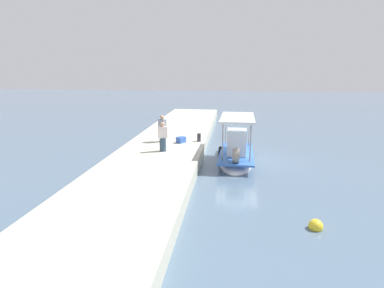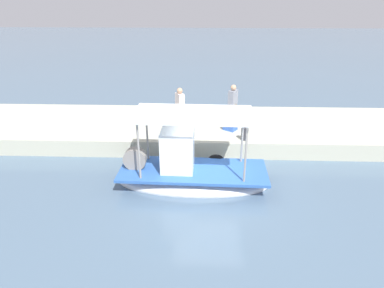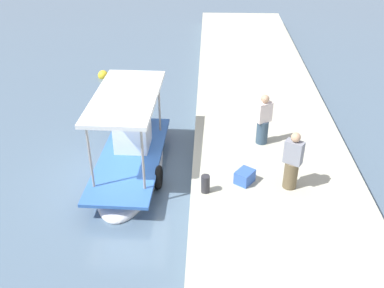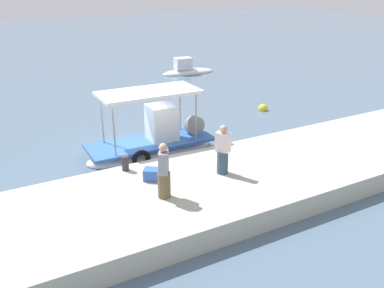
{
  "view_description": "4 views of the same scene",
  "coord_description": "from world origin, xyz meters",
  "px_view_note": "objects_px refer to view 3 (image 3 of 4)",
  "views": [
    {
      "loc": [
        18.93,
        -0.48,
        5.35
      ],
      "look_at": [
        0.47,
        -2.73,
        0.97
      ],
      "focal_mm": 30.29,
      "sensor_mm": 36.0,
      "label": 1
    },
    {
      "loc": [
        0.22,
        10.4,
        6.22
      ],
      "look_at": [
        0.67,
        -1.85,
        0.78
      ],
      "focal_mm": 31.85,
      "sensor_mm": 36.0,
      "label": 2
    },
    {
      "loc": [
        -11.16,
        -2.52,
        8.0
      ],
      "look_at": [
        1.05,
        -2.05,
        0.75
      ],
      "focal_mm": 41.2,
      "sensor_mm": 36.0,
      "label": 3
    },
    {
      "loc": [
        -6.03,
        -15.23,
        6.95
      ],
      "look_at": [
        1.04,
        -2.73,
        1.26
      ],
      "focal_mm": 40.56,
      "sensor_mm": 36.0,
      "label": 4
    }
  ],
  "objects_px": {
    "mooring_bollard": "(205,184)",
    "cargo_crate": "(245,177)",
    "marker_buoy": "(103,75)",
    "fisherman_near_bollard": "(263,122)",
    "main_fishing_boat": "(132,156)",
    "fisherman_by_crate": "(292,163)"
  },
  "relations": [
    {
      "from": "main_fishing_boat",
      "to": "mooring_bollard",
      "type": "distance_m",
      "value": 3.22
    },
    {
      "from": "fisherman_by_crate",
      "to": "mooring_bollard",
      "type": "xyz_separation_m",
      "value": [
        -0.32,
        2.33,
        -0.52
      ]
    },
    {
      "from": "main_fishing_boat",
      "to": "mooring_bollard",
      "type": "relative_size",
      "value": 10.46
    },
    {
      "from": "main_fishing_boat",
      "to": "fisherman_near_bollard",
      "type": "bearing_deg",
      "value": -81.39
    },
    {
      "from": "mooring_bollard",
      "to": "cargo_crate",
      "type": "distance_m",
      "value": 1.21
    },
    {
      "from": "main_fishing_boat",
      "to": "fisherman_by_crate",
      "type": "bearing_deg",
      "value": -110.72
    },
    {
      "from": "fisherman_by_crate",
      "to": "cargo_crate",
      "type": "relative_size",
      "value": 3.29
    },
    {
      "from": "mooring_bollard",
      "to": "cargo_crate",
      "type": "height_order",
      "value": "mooring_bollard"
    },
    {
      "from": "fisherman_by_crate",
      "to": "cargo_crate",
      "type": "height_order",
      "value": "fisherman_by_crate"
    },
    {
      "from": "main_fishing_boat",
      "to": "fisherman_near_bollard",
      "type": "height_order",
      "value": "main_fishing_boat"
    },
    {
      "from": "mooring_bollard",
      "to": "marker_buoy",
      "type": "relative_size",
      "value": 1.05
    },
    {
      "from": "main_fishing_boat",
      "to": "marker_buoy",
      "type": "height_order",
      "value": "main_fishing_boat"
    },
    {
      "from": "marker_buoy",
      "to": "fisherman_near_bollard",
      "type": "bearing_deg",
      "value": -136.27
    },
    {
      "from": "cargo_crate",
      "to": "marker_buoy",
      "type": "xyz_separation_m",
      "value": [
        9.35,
        6.1,
        -0.8
      ]
    },
    {
      "from": "mooring_bollard",
      "to": "fisherman_by_crate",
      "type": "bearing_deg",
      "value": -82.16
    },
    {
      "from": "main_fishing_boat",
      "to": "marker_buoy",
      "type": "xyz_separation_m",
      "value": [
        7.73,
        2.62,
        -0.37
      ]
    },
    {
      "from": "fisherman_by_crate",
      "to": "fisherman_near_bollard",
      "type": "bearing_deg",
      "value": 12.6
    },
    {
      "from": "marker_buoy",
      "to": "mooring_bollard",
      "type": "bearing_deg",
      "value": -153.07
    },
    {
      "from": "main_fishing_boat",
      "to": "cargo_crate",
      "type": "xyz_separation_m",
      "value": [
        -1.62,
        -3.48,
        0.43
      ]
    },
    {
      "from": "main_fishing_boat",
      "to": "fisherman_by_crate",
      "type": "height_order",
      "value": "main_fishing_boat"
    },
    {
      "from": "fisherman_near_bollard",
      "to": "marker_buoy",
      "type": "distance_m",
      "value": 9.92
    },
    {
      "from": "fisherman_by_crate",
      "to": "mooring_bollard",
      "type": "height_order",
      "value": "fisherman_by_crate"
    }
  ]
}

